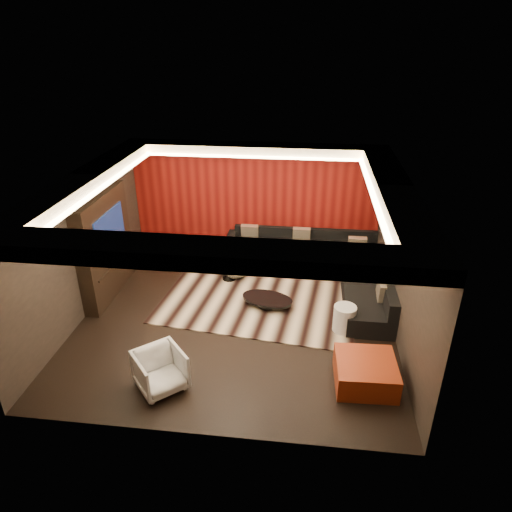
# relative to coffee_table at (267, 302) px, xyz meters

# --- Properties ---
(floor) EXTENTS (6.00, 6.00, 0.02)m
(floor) POSITION_rel_coffee_table_xyz_m (-0.55, -0.42, -0.12)
(floor) COLOR black
(floor) RESTS_ON ground
(ceiling) EXTENTS (6.00, 6.00, 0.02)m
(ceiling) POSITION_rel_coffee_table_xyz_m (-0.55, -0.42, 2.70)
(ceiling) COLOR silver
(ceiling) RESTS_ON ground
(wall_back) EXTENTS (6.00, 0.02, 2.80)m
(wall_back) POSITION_rel_coffee_table_xyz_m (-0.55, 2.59, 1.29)
(wall_back) COLOR black
(wall_back) RESTS_ON ground
(wall_left) EXTENTS (0.02, 6.00, 2.80)m
(wall_left) POSITION_rel_coffee_table_xyz_m (-3.56, -0.42, 1.29)
(wall_left) COLOR black
(wall_left) RESTS_ON ground
(wall_right) EXTENTS (0.02, 6.00, 2.80)m
(wall_right) POSITION_rel_coffee_table_xyz_m (2.46, -0.42, 1.29)
(wall_right) COLOR black
(wall_right) RESTS_ON ground
(red_feature_wall) EXTENTS (5.98, 0.05, 2.78)m
(red_feature_wall) POSITION_rel_coffee_table_xyz_m (-0.55, 2.55, 1.29)
(red_feature_wall) COLOR #6B0C0A
(red_feature_wall) RESTS_ON ground
(soffit_back) EXTENTS (6.00, 0.60, 0.22)m
(soffit_back) POSITION_rel_coffee_table_xyz_m (-0.55, 2.28, 2.58)
(soffit_back) COLOR silver
(soffit_back) RESTS_ON ground
(soffit_front) EXTENTS (6.00, 0.60, 0.22)m
(soffit_front) POSITION_rel_coffee_table_xyz_m (-0.55, -3.12, 2.58)
(soffit_front) COLOR silver
(soffit_front) RESTS_ON ground
(soffit_left) EXTENTS (0.60, 4.80, 0.22)m
(soffit_left) POSITION_rel_coffee_table_xyz_m (-3.25, -0.42, 2.58)
(soffit_left) COLOR silver
(soffit_left) RESTS_ON ground
(soffit_right) EXTENTS (0.60, 4.80, 0.22)m
(soffit_right) POSITION_rel_coffee_table_xyz_m (2.15, -0.42, 2.58)
(soffit_right) COLOR silver
(soffit_right) RESTS_ON ground
(cove_back) EXTENTS (4.80, 0.08, 0.04)m
(cove_back) POSITION_rel_coffee_table_xyz_m (-0.55, 1.94, 2.49)
(cove_back) COLOR #FFD899
(cove_back) RESTS_ON ground
(cove_front) EXTENTS (4.80, 0.08, 0.04)m
(cove_front) POSITION_rel_coffee_table_xyz_m (-0.55, -2.78, 2.49)
(cove_front) COLOR #FFD899
(cove_front) RESTS_ON ground
(cove_left) EXTENTS (0.08, 4.80, 0.04)m
(cove_left) POSITION_rel_coffee_table_xyz_m (-2.91, -0.42, 2.49)
(cove_left) COLOR #FFD899
(cove_left) RESTS_ON ground
(cove_right) EXTENTS (0.08, 4.80, 0.04)m
(cove_right) POSITION_rel_coffee_table_xyz_m (1.81, -0.42, 2.49)
(cove_right) COLOR #FFD899
(cove_right) RESTS_ON ground
(tv_surround) EXTENTS (0.30, 2.00, 2.20)m
(tv_surround) POSITION_rel_coffee_table_xyz_m (-3.40, 0.18, 0.99)
(tv_surround) COLOR black
(tv_surround) RESTS_ON ground
(tv_screen) EXTENTS (0.04, 1.30, 0.80)m
(tv_screen) POSITION_rel_coffee_table_xyz_m (-3.24, 0.18, 1.34)
(tv_screen) COLOR black
(tv_screen) RESTS_ON ground
(tv_shelf) EXTENTS (0.04, 1.60, 0.04)m
(tv_shelf) POSITION_rel_coffee_table_xyz_m (-3.24, 0.18, 0.59)
(tv_shelf) COLOR black
(tv_shelf) RESTS_ON ground
(rug) EXTENTS (4.32, 3.44, 0.02)m
(rug) POSITION_rel_coffee_table_xyz_m (-0.17, 0.35, -0.10)
(rug) COLOR beige
(rug) RESTS_ON floor
(coffee_table) EXTENTS (1.31, 1.31, 0.18)m
(coffee_table) POSITION_rel_coffee_table_xyz_m (0.00, 0.00, 0.00)
(coffee_table) COLOR black
(coffee_table) RESTS_ON rug
(drum_stool) EXTENTS (0.35, 0.35, 0.36)m
(drum_stool) POSITION_rel_coffee_table_xyz_m (-0.97, 1.01, 0.09)
(drum_stool) COLOR black
(drum_stool) RESTS_ON rug
(striped_pouf) EXTENTS (0.80, 0.80, 0.37)m
(striped_pouf) POSITION_rel_coffee_table_xyz_m (-0.87, 1.17, 0.10)
(striped_pouf) COLOR #BAB090
(striped_pouf) RESTS_ON rug
(white_side_table) EXTENTS (0.43, 0.43, 0.53)m
(white_side_table) POSITION_rel_coffee_table_xyz_m (1.51, -0.67, 0.15)
(white_side_table) COLOR silver
(white_side_table) RESTS_ON floor
(orange_ottoman) EXTENTS (0.98, 0.98, 0.42)m
(orange_ottoman) POSITION_rel_coffee_table_xyz_m (1.77, -2.08, 0.10)
(orange_ottoman) COLOR maroon
(orange_ottoman) RESTS_ON floor
(armchair) EXTENTS (1.00, 1.01, 0.66)m
(armchair) POSITION_rel_coffee_table_xyz_m (-1.43, -2.56, 0.22)
(armchair) COLOR silver
(armchair) RESTS_ON floor
(sectional_sofa) EXTENTS (3.65, 3.50, 0.75)m
(sectional_sofa) POSITION_rel_coffee_table_xyz_m (1.18, 1.44, 0.15)
(sectional_sofa) COLOR black
(sectional_sofa) RESTS_ON floor
(throw_pillows) EXTENTS (3.15, 2.76, 0.50)m
(throw_pillows) POSITION_rel_coffee_table_xyz_m (1.21, 1.49, 0.51)
(throw_pillows) COLOR beige
(throw_pillows) RESTS_ON sectional_sofa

